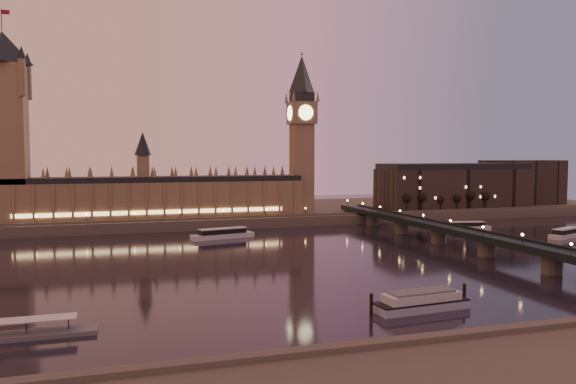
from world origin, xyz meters
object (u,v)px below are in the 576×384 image
at_px(cruise_boat_b, 467,226).
at_px(cruise_boat_a, 223,234).
at_px(pontoon_pier, 8,334).
at_px(moored_barge, 421,301).

bearing_deg(cruise_boat_b, cruise_boat_a, -172.23).
distance_m(cruise_boat_b, pontoon_pier, 262.38).
height_order(moored_barge, pontoon_pier, pontoon_pier).
xyz_separation_m(cruise_boat_a, pontoon_pier, (-79.65, -146.03, -1.24)).
bearing_deg(cruise_boat_a, pontoon_pier, -131.11).
bearing_deg(moored_barge, cruise_boat_a, 95.67).
xyz_separation_m(cruise_boat_a, cruise_boat_b, (144.43, -9.53, -0.22)).
distance_m(cruise_boat_b, moored_barge, 184.66).
relative_size(cruise_boat_b, moored_barge, 0.84).
height_order(cruise_boat_b, pontoon_pier, pontoon_pier).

